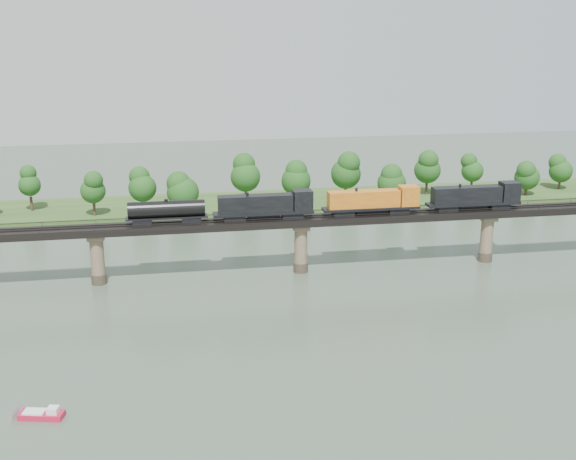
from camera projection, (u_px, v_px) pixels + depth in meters
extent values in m
plane|color=#384738|center=(335.00, 332.00, 118.82)|extent=(400.00, 400.00, 0.00)
cube|color=#2D4A1D|center=(263.00, 203.00, 198.97)|extent=(300.00, 24.00, 1.60)
cylinder|color=#473A2D|center=(99.00, 279.00, 140.30)|extent=(3.00, 3.00, 2.00)
cylinder|color=#836C56|center=(97.00, 257.00, 139.04)|extent=(2.60, 2.60, 9.00)
cube|color=#836C56|center=(96.00, 237.00, 137.92)|extent=(3.20, 3.20, 1.00)
cylinder|color=#473A2D|center=(301.00, 267.00, 146.91)|extent=(3.00, 3.00, 2.00)
cylinder|color=#836C56|center=(301.00, 246.00, 145.64)|extent=(2.60, 2.60, 9.00)
cube|color=#836C56|center=(301.00, 227.00, 144.52)|extent=(3.20, 3.20, 1.00)
cylinder|color=#473A2D|center=(485.00, 256.00, 153.51)|extent=(3.00, 3.00, 2.00)
cylinder|color=#836C56|center=(487.00, 236.00, 152.25)|extent=(2.60, 2.60, 9.00)
cube|color=#836C56|center=(488.00, 218.00, 151.13)|extent=(3.20, 3.20, 1.00)
cube|color=black|center=(301.00, 221.00, 144.17)|extent=(220.00, 5.00, 1.50)
cube|color=black|center=(302.00, 218.00, 143.23)|extent=(220.00, 0.12, 0.16)
cube|color=black|center=(300.00, 216.00, 144.65)|extent=(220.00, 0.12, 0.16)
cube|color=black|center=(303.00, 217.00, 141.50)|extent=(220.00, 0.10, 0.10)
cube|color=black|center=(299.00, 211.00, 146.04)|extent=(220.00, 0.10, 0.10)
cube|color=black|center=(303.00, 219.00, 141.59)|extent=(0.08, 0.08, 0.70)
cube|color=black|center=(299.00, 213.00, 146.13)|extent=(0.08, 0.08, 0.70)
cylinder|color=#382619|center=(31.00, 204.00, 187.39)|extent=(0.70, 0.70, 3.71)
sphere|color=#144112|center=(30.00, 185.00, 186.00)|extent=(5.67, 5.67, 5.67)
sphere|color=#144112|center=(28.00, 173.00, 185.13)|extent=(4.25, 4.25, 4.25)
cylinder|color=#382619|center=(94.00, 209.00, 182.70)|extent=(0.70, 0.70, 3.51)
sphere|color=#144112|center=(93.00, 191.00, 181.39)|extent=(6.31, 6.31, 6.31)
sphere|color=#144112|center=(92.00, 180.00, 180.57)|extent=(4.73, 4.73, 4.73)
cylinder|color=#382619|center=(143.00, 205.00, 187.12)|extent=(0.70, 0.70, 3.34)
sphere|color=#144112|center=(142.00, 188.00, 185.87)|extent=(7.18, 7.18, 7.18)
sphere|color=#144112|center=(142.00, 177.00, 185.09)|extent=(5.39, 5.39, 5.39)
cylinder|color=#382619|center=(184.00, 207.00, 186.34)|extent=(0.70, 0.70, 2.83)
sphere|color=#144112|center=(183.00, 192.00, 185.29)|extent=(8.26, 8.26, 8.26)
sphere|color=#144112|center=(183.00, 183.00, 184.63)|extent=(6.19, 6.19, 6.19)
cylinder|color=#382619|center=(246.00, 196.00, 195.16)|extent=(0.70, 0.70, 3.96)
sphere|color=#144112|center=(245.00, 177.00, 193.68)|extent=(8.07, 8.07, 8.07)
sphere|color=#144112|center=(245.00, 165.00, 192.75)|extent=(6.05, 6.05, 6.05)
cylinder|color=#382619|center=(296.00, 196.00, 196.05)|extent=(0.70, 0.70, 3.27)
sphere|color=#144112|center=(296.00, 181.00, 194.83)|extent=(8.03, 8.03, 8.03)
sphere|color=#144112|center=(296.00, 171.00, 194.06)|extent=(6.02, 6.02, 6.02)
cylinder|color=#382619|center=(345.00, 192.00, 199.39)|extent=(0.70, 0.70, 3.92)
sphere|color=#144112|center=(346.00, 174.00, 197.93)|extent=(8.29, 8.29, 8.29)
sphere|color=#144112|center=(346.00, 162.00, 197.01)|extent=(6.21, 6.21, 6.21)
cylinder|color=#382619|center=(391.00, 198.00, 194.75)|extent=(0.70, 0.70, 3.02)
sphere|color=#144112|center=(392.00, 184.00, 193.62)|extent=(7.74, 7.74, 7.74)
sphere|color=#144112|center=(392.00, 174.00, 192.91)|extent=(5.80, 5.80, 5.80)
cylinder|color=#382619|center=(426.00, 188.00, 205.02)|extent=(0.70, 0.70, 3.80)
sphere|color=#144112|center=(427.00, 170.00, 203.60)|extent=(7.47, 7.47, 7.47)
sphere|color=#144112|center=(428.00, 159.00, 202.72)|extent=(5.60, 5.60, 5.60)
cylinder|color=#382619|center=(471.00, 186.00, 207.56)|extent=(0.70, 0.70, 3.38)
sphere|color=#144112|center=(472.00, 171.00, 206.29)|extent=(6.23, 6.23, 6.23)
sphere|color=#144112|center=(473.00, 161.00, 205.50)|extent=(4.67, 4.67, 4.67)
cylinder|color=#382619|center=(526.00, 190.00, 204.38)|extent=(0.70, 0.70, 2.77)
sphere|color=#144112|center=(527.00, 177.00, 203.34)|extent=(7.04, 7.04, 7.04)
sphere|color=#144112|center=(528.00, 169.00, 202.70)|extent=(5.28, 5.28, 5.28)
cylinder|color=#382619|center=(559.00, 184.00, 211.45)|extent=(0.70, 0.70, 2.94)
sphere|color=#144112|center=(561.00, 171.00, 210.35)|extent=(6.73, 6.73, 6.73)
sphere|color=#144112|center=(562.00, 163.00, 209.66)|extent=(5.05, 5.05, 5.05)
cube|color=black|center=(499.00, 206.00, 150.77)|extent=(4.19, 2.51, 1.15)
cube|color=black|center=(447.00, 208.00, 148.86)|extent=(4.19, 2.51, 1.15)
cube|color=black|center=(473.00, 203.00, 149.61)|extent=(19.89, 3.14, 0.52)
cube|color=black|center=(467.00, 195.00, 148.81)|extent=(14.66, 2.83, 3.35)
cube|color=black|center=(509.00, 191.00, 150.27)|extent=(3.77, 3.14, 3.98)
cylinder|color=black|center=(473.00, 206.00, 149.77)|extent=(6.28, 1.47, 1.47)
cube|color=black|center=(398.00, 210.00, 147.13)|extent=(4.19, 2.51, 1.15)
cube|color=black|center=(343.00, 213.00, 145.23)|extent=(4.19, 2.51, 1.15)
cube|color=black|center=(371.00, 208.00, 145.98)|extent=(19.89, 3.14, 0.52)
cube|color=orange|center=(364.00, 199.00, 145.18)|extent=(14.66, 2.83, 3.35)
cube|color=orange|center=(408.00, 196.00, 146.64)|extent=(3.77, 3.14, 3.98)
cylinder|color=black|center=(371.00, 211.00, 146.14)|extent=(6.28, 1.47, 1.47)
cube|color=black|center=(292.00, 215.00, 143.50)|extent=(4.19, 2.51, 1.15)
cube|color=black|center=(234.00, 218.00, 141.60)|extent=(4.19, 2.51, 1.15)
cube|color=black|center=(263.00, 213.00, 142.35)|extent=(19.89, 3.14, 0.52)
cube|color=black|center=(255.00, 204.00, 141.55)|extent=(14.66, 2.83, 3.35)
cube|color=black|center=(303.00, 200.00, 143.01)|extent=(3.77, 3.14, 3.98)
cylinder|color=black|center=(263.00, 216.00, 142.51)|extent=(6.28, 1.47, 1.47)
cube|color=black|center=(192.00, 220.00, 140.22)|extent=(3.66, 2.30, 1.15)
cube|color=black|center=(142.00, 222.00, 138.66)|extent=(3.66, 2.30, 1.15)
cube|color=black|center=(167.00, 217.00, 139.25)|extent=(15.70, 2.51, 0.31)
cylinder|color=black|center=(167.00, 209.00, 138.78)|extent=(14.66, 3.14, 3.14)
cylinder|color=black|center=(166.00, 200.00, 138.31)|extent=(0.73, 0.73, 0.52)
cube|color=red|center=(42.00, 415.00, 93.03)|extent=(5.99, 3.28, 0.79)
cube|color=white|center=(34.00, 412.00, 92.95)|extent=(3.04, 2.28, 0.28)
cube|color=white|center=(53.00, 410.00, 92.72)|extent=(1.64, 1.64, 0.79)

